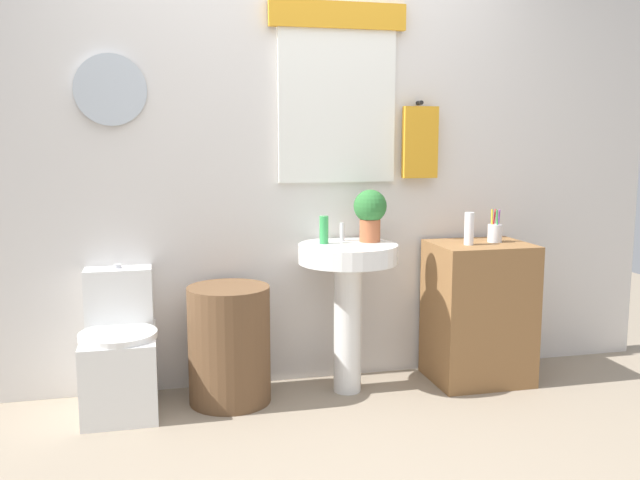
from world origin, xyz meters
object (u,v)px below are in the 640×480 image
pedestal_sink (348,281)px  lotion_bottle (469,229)px  potted_plant (370,211)px  toothbrush_cup (495,232)px  laundry_hamper (229,344)px  soap_bottle (324,230)px  wooden_cabinet (478,312)px  toilet (120,356)px

pedestal_sink → lotion_bottle: 0.73m
potted_plant → toothbrush_cup: (0.72, -0.04, -0.13)m
potted_plant → lotion_bottle: 0.55m
laundry_hamper → soap_bottle: soap_bottle is taller
soap_bottle → toothbrush_cup: toothbrush_cup is taller
laundry_hamper → toothbrush_cup: 1.60m
pedestal_sink → lotion_bottle: lotion_bottle is taller
laundry_hamper → potted_plant: bearing=4.4°
pedestal_sink → wooden_cabinet: 0.80m
toothbrush_cup → soap_bottle: bearing=178.3°
pedestal_sink → soap_bottle: size_ratio=5.48×
lotion_bottle → soap_bottle: bearing=173.6°
lotion_bottle → toothbrush_cup: bearing=17.8°
laundry_hamper → wooden_cabinet: bearing=0.0°
toilet → lotion_bottle: (1.87, -0.07, 0.60)m
laundry_hamper → toothbrush_cup: bearing=0.8°
potted_plant → toothbrush_cup: 0.74m
toilet → potted_plant: bearing=1.2°
wooden_cabinet → soap_bottle: soap_bottle is taller
pedestal_sink → potted_plant: size_ratio=2.87×
wooden_cabinet → toothbrush_cup: toothbrush_cup is taller
wooden_cabinet → potted_plant: (-0.63, 0.06, 0.58)m
potted_plant → laundry_hamper: bearing=-175.6°
pedestal_sink → potted_plant: 0.39m
laundry_hamper → wooden_cabinet: size_ratio=0.78×
pedestal_sink → wooden_cabinet: size_ratio=1.03×
wooden_cabinet → potted_plant: potted_plant is taller
toothbrush_cup → potted_plant: bearing=176.8°
soap_bottle → lotion_bottle: 0.80m
toilet → potted_plant: potted_plant is taller
toilet → wooden_cabinet: size_ratio=0.92×
laundry_hamper → pedestal_sink: (0.64, 0.00, 0.31)m
pedestal_sink → soap_bottle: bearing=157.4°
soap_bottle → toothbrush_cup: size_ratio=0.80×
laundry_hamper → toothbrush_cup: (1.50, 0.02, 0.54)m
laundry_hamper → soap_bottle: size_ratio=4.15×
laundry_hamper → potted_plant: potted_plant is taller
toothbrush_cup → lotion_bottle: bearing=-162.2°
wooden_cabinet → soap_bottle: size_ratio=5.33×
toilet → pedestal_sink: pedestal_sink is taller
soap_bottle → lotion_bottle: lotion_bottle is taller
laundry_hamper → potted_plant: (0.78, 0.06, 0.67)m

